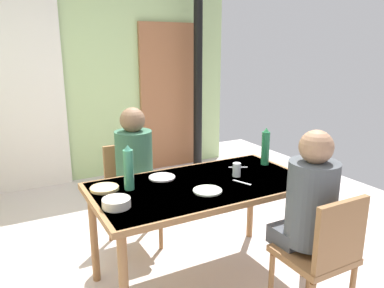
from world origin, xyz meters
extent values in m
plane|color=silver|center=(0.00, 0.00, 0.00)|extent=(6.41, 6.41, 0.00)
cube|color=#B2D08E|center=(0.00, 2.47, 1.38)|extent=(4.44, 0.10, 2.76)
cube|color=#9C603D|center=(1.33, 2.39, 1.00)|extent=(0.80, 0.05, 2.00)
cylinder|color=black|center=(1.66, 2.12, 1.38)|extent=(0.12, 0.12, 2.76)
cube|color=white|center=(-0.49, 2.37, 1.16)|extent=(0.90, 0.03, 2.32)
cube|color=olive|center=(0.41, -0.20, 0.73)|extent=(1.54, 0.83, 0.04)
cube|color=beige|center=(0.41, -0.20, 0.75)|extent=(1.48, 0.79, 0.00)
cylinder|color=olive|center=(1.11, -0.54, 0.36)|extent=(0.06, 0.06, 0.71)
cylinder|color=olive|center=(-0.29, 0.15, 0.36)|extent=(0.06, 0.06, 0.71)
cylinder|color=olive|center=(1.11, 0.15, 0.36)|extent=(0.06, 0.06, 0.71)
cube|color=olive|center=(0.80, -0.89, 0.45)|extent=(0.40, 0.40, 0.04)
cube|color=olive|center=(0.80, -1.07, 0.66)|extent=(0.38, 0.04, 0.42)
cylinder|color=olive|center=(0.63, -0.72, 0.21)|extent=(0.04, 0.04, 0.41)
cylinder|color=olive|center=(0.97, -0.72, 0.21)|extent=(0.04, 0.04, 0.41)
cube|color=olive|center=(0.14, 0.50, 0.45)|extent=(0.40, 0.40, 0.04)
cube|color=olive|center=(0.14, 0.68, 0.66)|extent=(0.38, 0.04, 0.42)
cylinder|color=olive|center=(0.31, 0.33, 0.21)|extent=(0.04, 0.04, 0.41)
cylinder|color=olive|center=(-0.03, 0.33, 0.21)|extent=(0.04, 0.04, 0.41)
cylinder|color=olive|center=(0.31, 0.67, 0.21)|extent=(0.04, 0.04, 0.41)
cylinder|color=olive|center=(-0.03, 0.67, 0.21)|extent=(0.04, 0.04, 0.41)
cube|color=#484D54|center=(0.80, -0.73, 0.51)|extent=(0.30, 0.22, 0.12)
cylinder|color=#4C5156|center=(0.80, -0.84, 0.77)|extent=(0.30, 0.30, 0.52)
sphere|color=#A87A5B|center=(0.80, -0.84, 1.12)|extent=(0.20, 0.20, 0.20)
cube|color=#3F6852|center=(0.14, 0.34, 0.51)|extent=(0.30, 0.22, 0.12)
cylinder|color=#38664C|center=(0.14, 0.45, 0.77)|extent=(0.30, 0.30, 0.52)
sphere|color=#846047|center=(0.14, 0.45, 1.12)|extent=(0.20, 0.20, 0.20)
cylinder|color=#277D4B|center=(1.07, -0.06, 0.89)|extent=(0.06, 0.06, 0.27)
cone|color=#2E884D|center=(1.07, -0.06, 1.04)|extent=(0.04, 0.04, 0.04)
cylinder|color=#3C8E69|center=(-0.08, -0.06, 0.89)|extent=(0.07, 0.07, 0.27)
cone|color=#3F8971|center=(-0.08, -0.06, 1.04)|extent=(0.05, 0.05, 0.04)
cylinder|color=silver|center=(-0.24, -0.30, 0.78)|extent=(0.17, 0.17, 0.05)
cylinder|color=white|center=(0.36, -0.35, 0.76)|extent=(0.19, 0.19, 0.01)
cylinder|color=white|center=(0.20, 0.03, 0.76)|extent=(0.19, 0.19, 0.01)
cylinder|color=silver|center=(0.70, -0.19, 0.80)|extent=(0.06, 0.06, 0.10)
cylinder|color=#DBB77A|center=(-0.23, 0.01, 0.76)|extent=(0.19, 0.19, 0.02)
cube|color=silver|center=(0.66, -0.32, 0.76)|extent=(0.07, 0.15, 0.00)
cube|color=silver|center=(0.83, -0.03, 0.76)|extent=(0.14, 0.08, 0.00)
camera|label=1|loc=(-0.81, -2.32, 1.68)|focal=34.70mm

